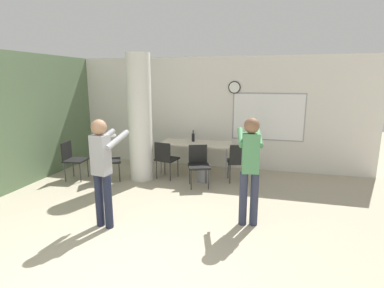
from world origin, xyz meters
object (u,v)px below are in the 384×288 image
Objects in this scene: folding_table at (196,145)px; chair_table_left at (166,157)px; chair_near_pillar at (107,158)px; chair_table_right at (238,160)px; chair_by_left_wall at (73,157)px; bottle_on_table at (193,137)px; person_playing_side at (250,163)px; chair_table_front at (199,163)px; person_playing_front at (103,165)px.

chair_table_left is (-0.56, -0.65, -0.19)m from folding_table.
chair_near_pillar and chair_table_right have the same top height.
chair_table_left is at bearing 15.60° from chair_by_left_wall.
person_playing_side reaches higher than bottle_on_table.
person_playing_side is at bearing -52.14° from chair_table_front.
person_playing_front is (-0.58, -3.16, 0.14)m from bottle_on_table.
chair_table_left is (1.23, 0.44, 0.00)m from chair_near_pillar.
chair_table_front is at bearing 6.23° from chair_by_left_wall.
chair_table_left and chair_table_right have the same top height.
chair_table_right is at bearing -26.53° from bottle_on_table.
person_playing_front is (-0.97, -2.13, 0.48)m from chair_table_front.
person_playing_side reaches higher than chair_near_pillar.
chair_table_left and chair_table_front have the same top height.
chair_by_left_wall is (-3.65, -0.76, 0.00)m from chair_table_right.
folding_table is 1.00× the size of person_playing_side.
folding_table is 1.95× the size of chair_near_pillar.
chair_near_pillar reaches higher than folding_table.
chair_near_pillar is 0.81m from chair_by_left_wall.
folding_table is 3.12m from person_playing_front.
chair_table_left is 2.11m from chair_by_left_wall.
bottle_on_table is 0.17× the size of person_playing_front.
chair_table_right is 2.04m from person_playing_side.
chair_table_front is 2.88m from chair_by_left_wall.
chair_table_right is (2.85, 0.63, 0.00)m from chair_near_pillar.
chair_table_front is at bearing 127.86° from person_playing_side.
chair_table_front is (2.07, 0.18, 0.00)m from chair_near_pillar.
person_playing_front is (-1.75, -2.58, 0.48)m from chair_table_right.
folding_table is at bearing 31.23° from chair_near_pillar.
chair_by_left_wall is 0.52× the size of person_playing_front.
person_playing_front is at bearing -163.53° from person_playing_side.
chair_by_left_wall is 2.67m from person_playing_front.
folding_table is 1.95× the size of chair_by_left_wall.
bottle_on_table is at bearing 121.54° from person_playing_side.
chair_table_left is at bearing 19.60° from chair_near_pillar.
chair_by_left_wall is at bearing -170.89° from chair_near_pillar.
folding_table is 1.17m from chair_table_right.
bottle_on_table reaches higher than chair_table_right.
person_playing_side is at bearing -16.41° from chair_by_left_wall.
chair_near_pillar is 1.00× the size of chair_table_left.
chair_near_pillar is at bearing 9.11° from chair_by_left_wall.
person_playing_front is at bearing -43.85° from chair_by_left_wall.
bottle_on_table is 0.32× the size of chair_near_pillar.
chair_table_left is at bearing -119.96° from bottle_on_table.
chair_table_front is at bearing -72.87° from folding_table.
chair_table_right is 0.90m from chair_table_front.
folding_table is at bearing 77.11° from person_playing_front.
person_playing_side is at bearing -78.91° from chair_table_right.
person_playing_front is at bearing -93.25° from chair_table_left.
person_playing_front is (1.89, -1.82, 0.48)m from chair_by_left_wall.
chair_table_front is 1.96m from person_playing_side.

